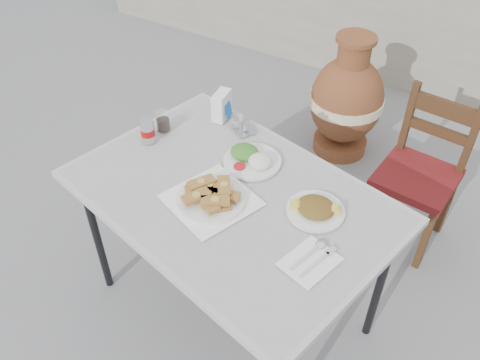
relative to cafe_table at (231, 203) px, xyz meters
The scene contains 13 objects.
ground 0.74m from the cafe_table, ahead, with size 80.00×80.00×0.00m, color slate.
cafe_table is the anchor object (origin of this frame).
pide_plate 0.12m from the cafe_table, 121.03° to the right, with size 0.40×0.40×0.06m.
salad_rice_plate 0.22m from the cafe_table, 96.73° to the left, with size 0.25×0.25×0.06m.
salad_chopped_plate 0.35m from the cafe_table, 12.95° to the left, with size 0.22×0.22×0.05m.
soda_can 0.51m from the cafe_table, 168.36° to the left, with size 0.06×0.06×0.11m.
cola_glass 0.54m from the cafe_table, 157.19° to the left, with size 0.06×0.06×0.09m.
napkin_holder 0.54m from the cafe_table, 126.26° to the left, with size 0.08×0.12×0.13m.
condiment_caddy 0.43m from the cafe_table, 114.14° to the left, with size 0.13×0.12×0.07m.
cutlery_napkin 0.44m from the cafe_table, 18.41° to the right, with size 0.20×0.23×0.01m.
chair 1.13m from the cafe_table, 58.94° to the left, with size 0.41×0.41×0.85m.
terracotta_urn 1.49m from the cafe_table, 91.72° to the left, with size 0.47×0.47×0.82m.
back_wall 2.52m from the cafe_table, 85.98° to the left, with size 6.00×0.25×1.20m, color #A09585.
Camera 1 is at (0.61, -1.25, 2.15)m, focal length 38.00 mm.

